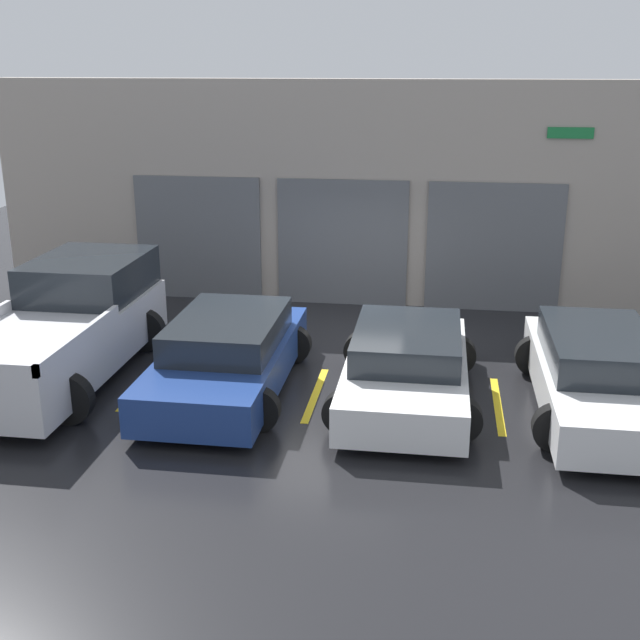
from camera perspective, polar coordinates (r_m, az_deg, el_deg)
ground_plane at (r=14.90m, az=0.93°, el=-2.09°), size 28.00×28.00×0.00m
shophouse_building at (r=17.48m, az=2.39°, el=8.83°), size 15.83×0.68×4.76m
pickup_truck at (r=14.18m, az=-17.63°, el=-0.49°), size 2.53×5.10×1.78m
sedan_white at (r=12.62m, az=6.16°, el=-3.30°), size 2.27×4.22×1.16m
sedan_side at (r=13.02m, az=-6.58°, el=-2.51°), size 2.28×4.54×1.22m
van_right at (r=12.84m, az=19.11°, el=-3.68°), size 2.18×4.58×1.24m
parking_stripe_left at (r=13.63m, az=-12.40°, el=-4.48°), size 0.12×2.20×0.01m
parking_stripe_centre at (r=12.93m, az=-0.33°, el=-5.31°), size 0.12×2.20×0.01m
parking_stripe_right at (r=12.84m, az=12.53°, el=-5.93°), size 0.12×2.20×0.01m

